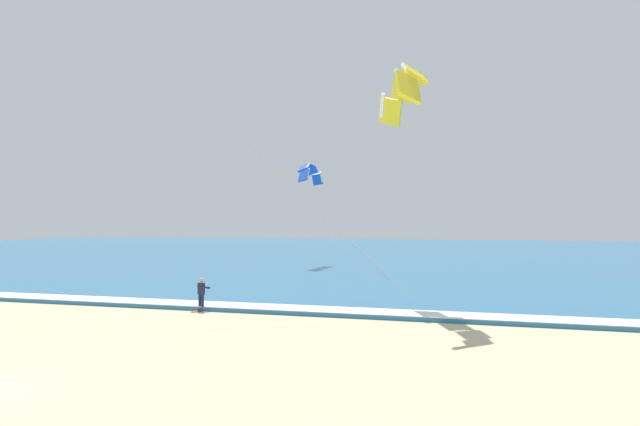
{
  "coord_description": "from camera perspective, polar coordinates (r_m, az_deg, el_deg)",
  "views": [
    {
      "loc": [
        13.34,
        -12.09,
        4.53
      ],
      "look_at": [
        4.53,
        18.03,
        5.06
      ],
      "focal_mm": 31.85,
      "sensor_mm": 36.0,
      "label": 1
    }
  ],
  "objects": [
    {
      "name": "sea",
      "position": [
        87.26,
        7.52,
        -3.87
      ],
      "size": [
        200.0,
        120.0,
        0.2
      ],
      "primitive_type": "cube",
      "color": "teal",
      "rests_on": "ground"
    },
    {
      "name": "surf_foam",
      "position": [
        30.53,
        -9.91,
        -9.06
      ],
      "size": [
        200.0,
        1.95,
        0.04
      ],
      "primitive_type": "cube",
      "color": "white",
      "rests_on": "sea"
    },
    {
      "name": "surfboard",
      "position": [
        30.08,
        -11.85,
        -9.55
      ],
      "size": [
        0.83,
        1.47,
        0.09
      ],
      "color": "#E04C38",
      "rests_on": "ground"
    },
    {
      "name": "kitesurfer",
      "position": [
        29.97,
        -11.82,
        -7.82
      ],
      "size": [
        0.62,
        0.61,
        1.69
      ],
      "color": "#191E38",
      "rests_on": "ground"
    },
    {
      "name": "kite_primary",
      "position": [
        30.44,
        8.44,
        12.28
      ],
      "size": [
        11.58,
        7.0,
        11.41
      ],
      "color": "yellow"
    },
    {
      "name": "kite_distant",
      "position": [
        57.88,
        -1.08,
        4.18
      ],
      "size": [
        1.5,
        5.96,
        2.15
      ],
      "color": "blue"
    }
  ]
}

